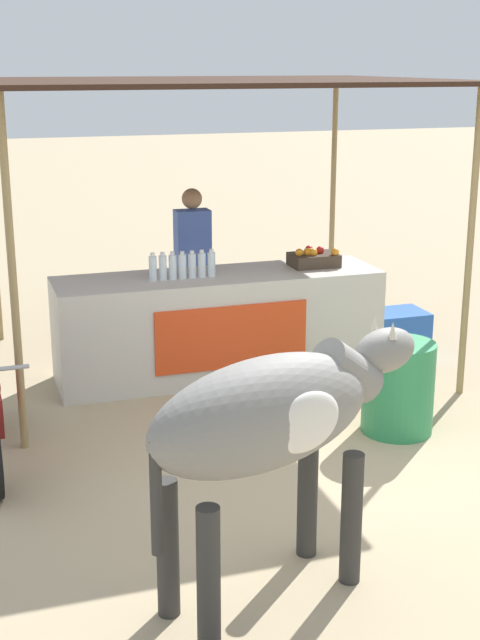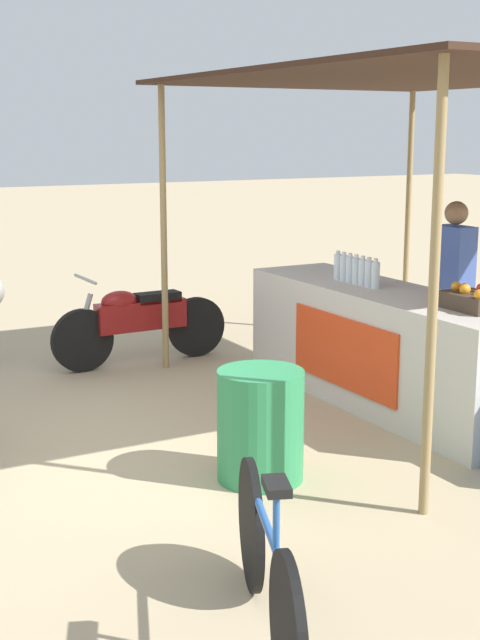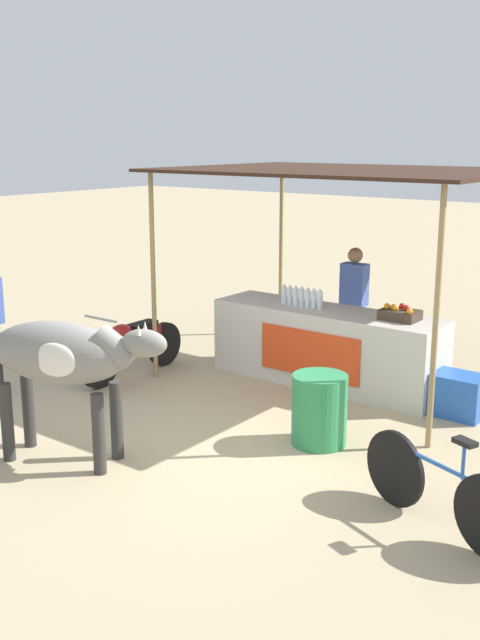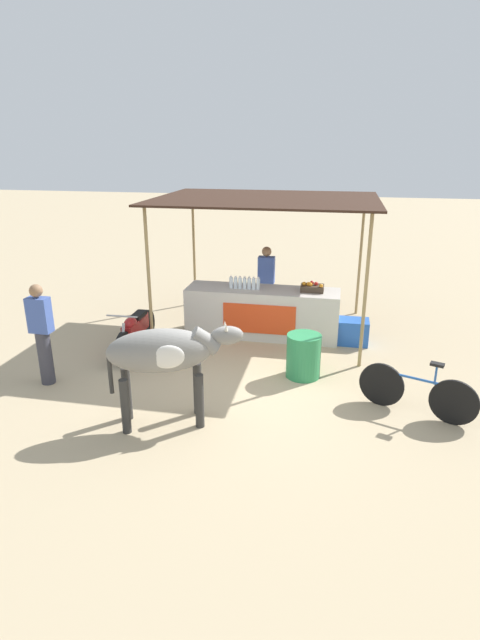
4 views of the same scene
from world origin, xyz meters
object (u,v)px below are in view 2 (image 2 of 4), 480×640
at_px(vendor_behind_counter, 452,294).
at_px(water_barrel, 260,425).
at_px(fruit_crate, 473,300).
at_px(motorcycle_parked, 139,321).
at_px(bicycle_leaning, 267,570).
at_px(stall_counter, 384,347).

bearing_deg(vendor_behind_counter, water_barrel, -68.10).
distance_m(fruit_crate, motorcycle_parked, 3.44).
height_order(vendor_behind_counter, bicycle_leaning, vendor_behind_counter).
distance_m(vendor_behind_counter, bicycle_leaning, 4.35).
distance_m(stall_counter, motorcycle_parked, 2.51).
bearing_deg(bicycle_leaning, motorcycle_parked, 164.28).
bearing_deg(vendor_behind_counter, motorcycle_parked, -135.77).
bearing_deg(stall_counter, water_barrel, -61.01).
bearing_deg(water_barrel, bicycle_leaning, -28.88).
xyz_separation_m(water_barrel, motorcycle_parked, (-3.11, 0.42, 0.06)).
bearing_deg(bicycle_leaning, vendor_behind_counter, 128.10).
distance_m(stall_counter, water_barrel, 1.97).
relative_size(vendor_behind_counter, motorcycle_parked, 0.92).
bearing_deg(vendor_behind_counter, stall_counter, -86.95).
bearing_deg(water_barrel, stall_counter, 118.99).
xyz_separation_m(stall_counter, water_barrel, (0.96, -1.72, -0.11)).
relative_size(stall_counter, fruit_crate, 6.82).
bearing_deg(fruit_crate, water_barrel, -90.07).
height_order(stall_counter, motorcycle_parked, stall_counter).
height_order(fruit_crate, vendor_behind_counter, vendor_behind_counter).
height_order(stall_counter, fruit_crate, fruit_crate).
height_order(water_barrel, bicycle_leaning, bicycle_leaning).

